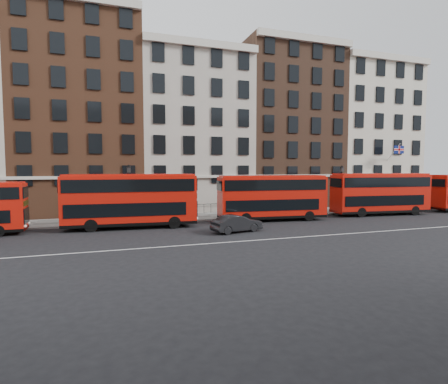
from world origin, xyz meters
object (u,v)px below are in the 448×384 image
object	(u,v)px
bus_c	(272,196)
car_front	(237,223)
traffic_light	(400,190)
bus_d	(380,193)
bus_b	(131,199)

from	to	relation	value
bus_c	car_front	bearing A→B (deg)	-133.66
traffic_light	bus_c	bearing A→B (deg)	-172.47
bus_c	car_front	world-z (taller)	bus_c
bus_d	traffic_light	size ratio (longest dim) A/B	3.38
bus_d	bus_c	bearing A→B (deg)	-174.58
bus_c	traffic_light	bearing A→B (deg)	13.02
bus_c	bus_d	distance (m)	13.09
bus_b	traffic_light	bearing A→B (deg)	8.30
bus_b	car_front	xyz separation A→B (m)	(7.98, -4.65, -1.79)
bus_d	car_front	world-z (taller)	bus_d
bus_b	bus_c	bearing A→B (deg)	3.94
bus_d	traffic_light	distance (m)	5.67
bus_d	traffic_light	xyz separation A→B (m)	(5.13, 2.41, -0.00)
bus_b	bus_d	size ratio (longest dim) A/B	1.01
bus_d	traffic_light	world-z (taller)	bus_d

